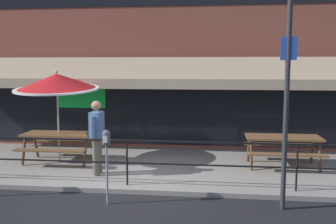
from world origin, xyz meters
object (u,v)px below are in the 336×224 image
(picnic_table_left, at_px, (59,139))
(parking_meter_far, at_px, (106,144))
(picnic_table_centre, at_px, (283,143))
(pedestrian_walking, at_px, (97,134))
(patio_umbrella_left, at_px, (57,82))
(street_sign_pole, at_px, (287,96))

(picnic_table_left, bearing_deg, parking_meter_far, -51.72)
(picnic_table_centre, xyz_separation_m, parking_meter_far, (-3.70, -2.73, 0.44))
(picnic_table_centre, bearing_deg, pedestrian_walking, -164.82)
(pedestrian_walking, bearing_deg, parking_meter_far, -66.70)
(pedestrian_walking, bearing_deg, patio_umbrella_left, 143.55)
(patio_umbrella_left, height_order, parking_meter_far, patio_umbrella_left)
(parking_meter_far, bearing_deg, pedestrian_walking, 113.30)
(picnic_table_centre, relative_size, parking_meter_far, 1.27)
(pedestrian_walking, xyz_separation_m, parking_meter_far, (0.66, -1.54, 0.09))
(pedestrian_walking, bearing_deg, street_sign_pole, -19.97)
(picnic_table_left, relative_size, pedestrian_walking, 1.05)
(patio_umbrella_left, relative_size, pedestrian_walking, 1.39)
(picnic_table_left, distance_m, pedestrian_walking, 1.68)
(parking_meter_far, bearing_deg, street_sign_pole, 2.20)
(patio_umbrella_left, bearing_deg, street_sign_pole, -24.63)
(street_sign_pole, bearing_deg, pedestrian_walking, 160.03)
(picnic_table_left, height_order, pedestrian_walking, pedestrian_walking)
(parking_meter_far, bearing_deg, picnic_table_centre, 36.36)
(picnic_table_centre, bearing_deg, patio_umbrella_left, -177.91)
(picnic_table_centre, distance_m, pedestrian_walking, 4.54)
(picnic_table_left, relative_size, picnic_table_centre, 1.00)
(patio_umbrella_left, distance_m, street_sign_pole, 5.75)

